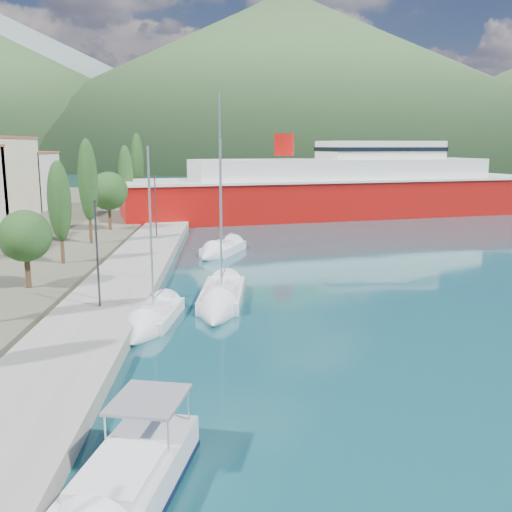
{
  "coord_description": "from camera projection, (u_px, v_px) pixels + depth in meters",
  "views": [
    {
      "loc": [
        -1.53,
        -18.67,
        9.86
      ],
      "look_at": [
        0.0,
        14.0,
        3.5
      ],
      "focal_mm": 40.0,
      "sensor_mm": 36.0,
      "label": 1
    }
  ],
  "objects": [
    {
      "name": "sailboat_far",
      "position": [
        216.0,
        253.0,
        51.49
      ],
      "size": [
        5.14,
        8.16,
        11.45
      ],
      "color": "silver",
      "rests_on": "ground"
    },
    {
      "name": "sailboat_mid",
      "position": [
        219.0,
        306.0,
        34.46
      ],
      "size": [
        3.28,
        9.91,
        14.02
      ],
      "color": "silver",
      "rests_on": "ground"
    },
    {
      "name": "hills_far",
      "position": [
        357.0,
        82.0,
        618.53
      ],
      "size": [
        1480.0,
        900.0,
        180.0
      ],
      "color": "slate",
      "rests_on": "ground"
    },
    {
      "name": "ferry",
      "position": [
        341.0,
        190.0,
        80.69
      ],
      "size": [
        61.84,
        26.94,
        12.02
      ],
      "color": "#A30C09",
      "rests_on": "ground"
    },
    {
      "name": "sailboat_near",
      "position": [
        147.0,
        326.0,
        30.76
      ],
      "size": [
        3.2,
        7.68,
        10.71
      ],
      "color": "silver",
      "rests_on": "ground"
    },
    {
      "name": "lamp_posts",
      "position": [
        103.0,
        246.0,
        33.43
      ],
      "size": [
        0.15,
        48.44,
        6.06
      ],
      "color": "#2D2D33",
      "rests_on": "quay"
    },
    {
      "name": "quay",
      "position": [
        136.0,
        266.0,
        45.26
      ],
      "size": [
        5.0,
        88.0,
        0.8
      ],
      "primitive_type": "cube",
      "color": "gray",
      "rests_on": "ground"
    },
    {
      "name": "hills_near",
      "position": [
        377.0,
        85.0,
        380.62
      ],
      "size": [
        1010.0,
        520.0,
        115.0
      ],
      "color": "#36552E",
      "rests_on": "ground"
    },
    {
      "name": "ground",
      "position": [
        236.0,
        187.0,
        137.92
      ],
      "size": [
        1400.0,
        1400.0,
        0.0
      ],
      "primitive_type": "plane",
      "color": "#13454E"
    },
    {
      "name": "tree_row",
      "position": [
        86.0,
        192.0,
        52.31
      ],
      "size": [
        4.18,
        63.6,
        10.96
      ],
      "color": "#47301E",
      "rests_on": "land_strip"
    }
  ]
}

